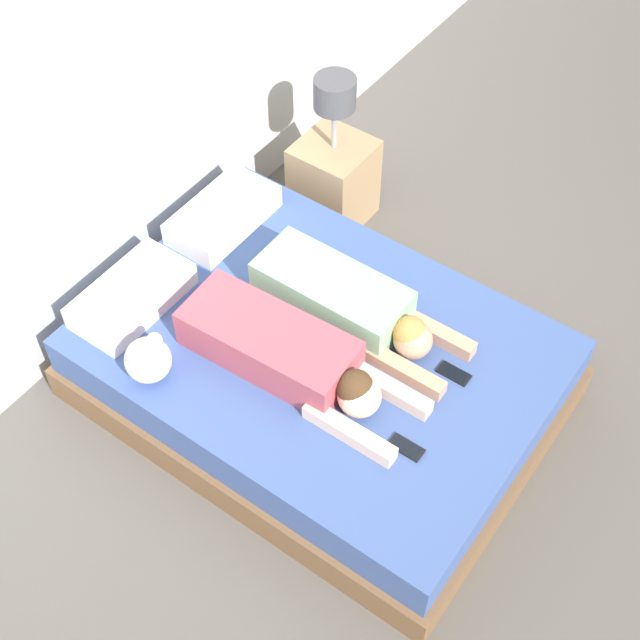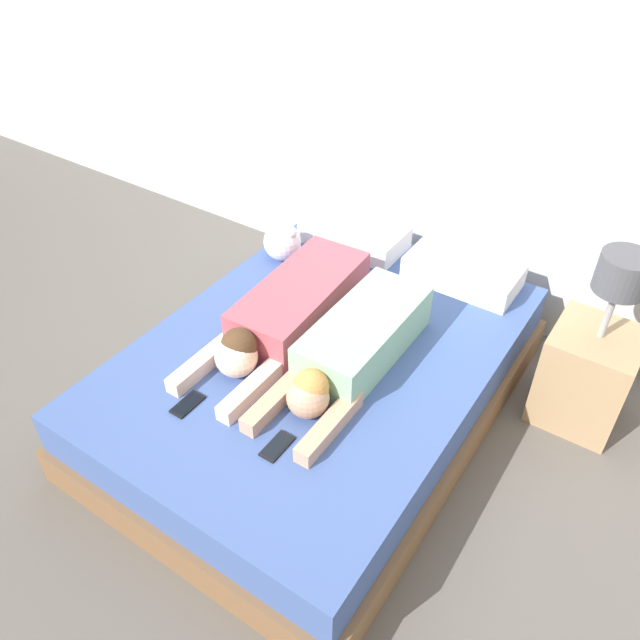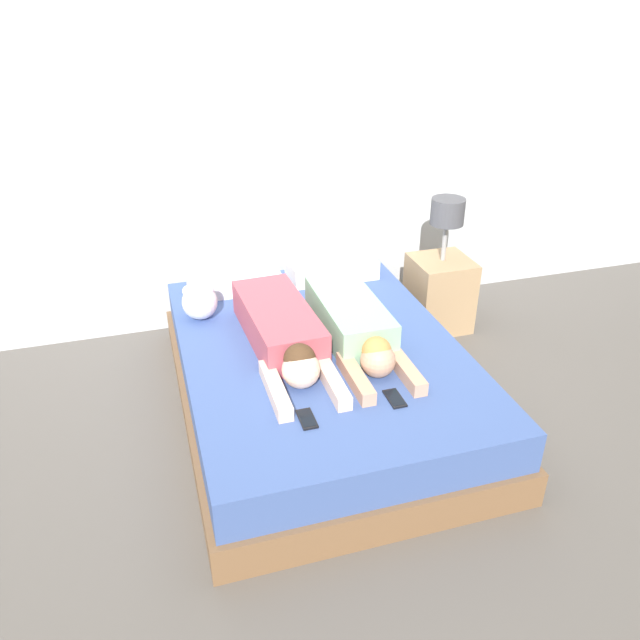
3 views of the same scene
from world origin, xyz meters
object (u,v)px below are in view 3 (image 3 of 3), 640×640
at_px(bed, 320,376).
at_px(nightstand, 440,285).
at_px(person_right, 355,326).
at_px(plush_toy, 200,301).
at_px(cell_phone_right, 395,398).
at_px(cell_phone_left, 307,419).
at_px(pillow_head_left, 233,279).
at_px(pillow_head_right, 331,267).
at_px(person_left, 283,332).

distance_m(bed, nightstand, 1.24).
xyz_separation_m(person_right, plush_toy, (-0.76, 0.51, 0.01)).
bearing_deg(person_right, cell_phone_right, -89.55).
xyz_separation_m(bed, cell_phone_left, (-0.24, -0.61, 0.21)).
relative_size(pillow_head_left, pillow_head_right, 1.00).
relative_size(person_right, cell_phone_right, 7.07).
height_order(person_left, cell_phone_left, person_left).
relative_size(pillow_head_right, nightstand, 0.62).
relative_size(person_right, plush_toy, 4.80).
distance_m(pillow_head_left, person_left, 0.81).
distance_m(cell_phone_right, nightstand, 1.50).
relative_size(person_left, cell_phone_right, 7.81).
bearing_deg(plush_toy, person_right, -34.07).
distance_m(bed, pillow_head_left, 0.92).
bearing_deg(person_left, cell_phone_right, -57.01).
xyz_separation_m(cell_phone_right, plush_toy, (-0.76, 1.06, 0.10)).
relative_size(person_right, nightstand, 1.12).
relative_size(bed, plush_toy, 9.73).
xyz_separation_m(person_left, person_right, (0.38, -0.05, 0.00)).
relative_size(bed, pillow_head_right, 3.68).
height_order(pillow_head_left, plush_toy, plush_toy).
height_order(cell_phone_left, plush_toy, plush_toy).
xyz_separation_m(person_left, cell_phone_left, (-0.05, -0.63, -0.09)).
height_order(cell_phone_left, nightstand, nightstand).
bearing_deg(person_left, bed, -6.47).
bearing_deg(person_left, person_right, -7.03).
bearing_deg(bed, pillow_head_right, 68.42).
bearing_deg(cell_phone_right, cell_phone_left, -176.01).
height_order(pillow_head_right, plush_toy, plush_toy).
distance_m(person_left, nightstand, 1.41).
bearing_deg(cell_phone_right, plush_toy, 125.65).
distance_m(pillow_head_right, person_right, 0.86).
bearing_deg(cell_phone_left, plush_toy, 106.71).
height_order(pillow_head_left, nightstand, nightstand).
height_order(person_right, plush_toy, plush_toy).
relative_size(person_left, cell_phone_left, 7.81).
xyz_separation_m(pillow_head_right, cell_phone_left, (-0.57, -1.43, -0.06)).
height_order(bed, plush_toy, plush_toy).
bearing_deg(cell_phone_right, pillow_head_left, 110.28).
xyz_separation_m(pillow_head_right, plush_toy, (-0.90, -0.33, 0.04)).
xyz_separation_m(person_right, cell_phone_left, (-0.43, -0.58, -0.09)).
bearing_deg(pillow_head_right, cell_phone_right, -95.48).
height_order(person_right, nightstand, nightstand).
distance_m(bed, plush_toy, 0.81).
bearing_deg(pillow_head_left, person_right, -58.85).
distance_m(bed, cell_phone_left, 0.69).
distance_m(bed, pillow_head_right, 0.92).
bearing_deg(cell_phone_right, person_right, 90.45).
relative_size(bed, nightstand, 2.27).
xyz_separation_m(person_left, plush_toy, (-0.37, 0.47, 0.01)).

